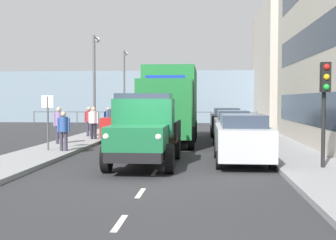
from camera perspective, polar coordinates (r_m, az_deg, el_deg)
The scene contains 22 objects.
ground_plane at distance 20.11m, azimuth 0.46°, elevation -3.70°, with size 80.00×80.00×0.00m, color #2D2D30.
sidewalk_left at distance 20.33m, azimuth 14.43°, elevation -3.50°, with size 2.32×38.90×0.15m, color gray.
sidewalk_right at distance 21.05m, azimuth -13.02°, elevation -3.28°, with size 2.32×38.90×0.15m, color gray.
road_centreline_markings at distance 19.87m, azimuth 0.41°, elevation -3.76°, with size 0.12×34.94×0.01m.
building_far_block at distance 39.10m, azimuth 17.22°, elevation 6.47°, with size 7.52×12.85×9.81m.
sea_horizon at distance 42.41m, azimuth 2.79°, elevation 3.02°, with size 80.00×0.80×5.00m, color gray.
seawall_railing at distance 38.83m, azimuth 2.59°, elevation 0.72°, with size 28.08×0.08×1.20m.
truck_vintage_green at distance 14.59m, azimuth -3.12°, elevation -1.46°, with size 2.17×5.64×2.43m.
lorry_cargo_green at distance 22.37m, azimuth 0.32°, elevation 2.27°, with size 2.58×8.20×3.87m.
car_silver_kerbside_near at distance 15.51m, azimuth 9.56°, elevation -2.29°, with size 1.86×4.51×1.72m.
car_grey_kerbside_1 at distance 20.98m, azimuth 8.33°, elevation -1.01°, with size 1.75×4.47×1.72m.
car_black_kerbside_2 at distance 27.17m, azimuth 7.54°, elevation -0.17°, with size 1.89×4.49×1.72m.
car_red_oppositeside_0 at distance 24.08m, azimuth -5.53°, elevation -0.52°, with size 1.95×4.14×1.72m.
pedestrian_with_bag at distance 18.29m, azimuth -13.37°, elevation -1.00°, with size 0.53×0.34×1.60m.
pedestrian_near_railing at distance 21.28m, azimuth -13.94°, elevation -0.26°, with size 0.53×0.34×1.73m.
pedestrian_by_lamp at distance 23.55m, azimuth -9.62°, elevation 0.01°, with size 0.53×0.34×1.71m.
pedestrian_strolling at distance 25.32m, azimuth -10.18°, elevation 0.14°, with size 0.53×0.34×1.67m.
pedestrian_couple_a at distance 27.16m, azimuth -7.76°, elevation 0.23°, with size 0.53×0.34×1.61m.
traffic_light_near at distance 14.13m, azimuth 19.64°, elevation 3.51°, with size 0.28×0.41×3.20m.
lamp_post_promenade at distance 26.35m, azimuth -9.44°, elevation 5.75°, with size 0.32×1.14×5.83m.
lamp_post_far at distance 35.57m, azimuth -5.64°, elevation 5.09°, with size 0.32×1.14×5.98m.
street_sign at distance 18.65m, azimuth -15.30°, elevation 0.89°, with size 0.50×0.07×2.25m.
Camera 1 is at (-1.53, 12.44, 2.22)m, focal length 47.10 mm.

